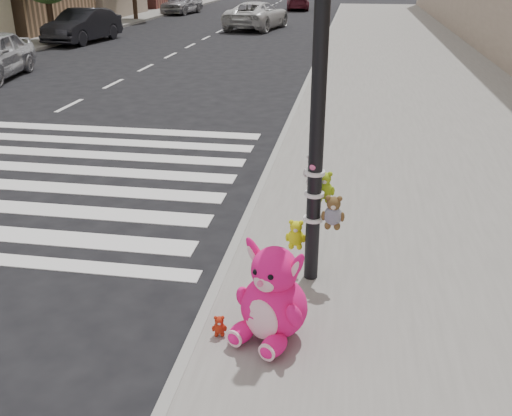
% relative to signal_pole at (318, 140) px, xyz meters
% --- Properties ---
extents(ground, '(120.00, 120.00, 0.00)m').
position_rel_signal_pole_xyz_m(ground, '(-2.61, -1.81, -1.80)').
color(ground, black).
rests_on(ground, ground).
extents(sidewalk_near, '(7.00, 80.00, 0.14)m').
position_rel_signal_pole_xyz_m(sidewalk_near, '(2.39, 8.19, -1.73)').
color(sidewalk_near, slate).
rests_on(sidewalk_near, ground).
extents(curb_edge, '(0.12, 80.00, 0.15)m').
position_rel_signal_pole_xyz_m(curb_edge, '(-1.06, 8.19, -1.73)').
color(curb_edge, gray).
rests_on(curb_edge, ground).
extents(signal_pole, '(0.68, 0.49, 4.00)m').
position_rel_signal_pole_xyz_m(signal_pole, '(0.00, 0.00, 0.00)').
color(signal_pole, black).
rests_on(signal_pole, sidewalk_near).
extents(pink_bunny, '(0.87, 0.93, 1.03)m').
position_rel_signal_pole_xyz_m(pink_bunny, '(-0.30, -1.24, -1.24)').
color(pink_bunny, '#FC157C').
rests_on(pink_bunny, sidewalk_near).
extents(red_teddy, '(0.17, 0.14, 0.23)m').
position_rel_signal_pole_xyz_m(red_teddy, '(-0.81, -1.31, -1.55)').
color(red_teddy, '#AF2611').
rests_on(red_teddy, sidewalk_near).
extents(car_dark_far, '(2.18, 4.83, 1.54)m').
position_rel_signal_pole_xyz_m(car_dark_far, '(-12.41, 20.53, -1.03)').
color(car_dark_far, black).
rests_on(car_dark_far, ground).
extents(car_white_near, '(3.37, 5.73, 1.50)m').
position_rel_signal_pole_xyz_m(car_white_near, '(-5.24, 27.72, -1.05)').
color(car_white_near, silver).
rests_on(car_white_near, ground).
extents(car_maroon_near, '(2.20, 4.46, 1.25)m').
position_rel_signal_pole_xyz_m(car_maroon_near, '(-4.35, 42.20, -1.18)').
color(car_maroon_near, '#571926').
rests_on(car_maroon_near, ground).
extents(car_silver_deep, '(2.41, 4.73, 1.54)m').
position_rel_signal_pole_xyz_m(car_silver_deep, '(-12.41, 37.07, -1.03)').
color(car_silver_deep, '#A6A5AA').
rests_on(car_silver_deep, ground).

